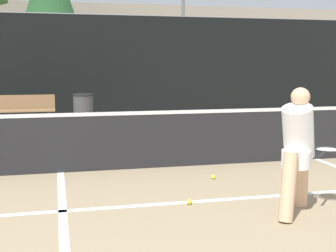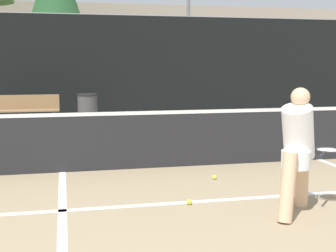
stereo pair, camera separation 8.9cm
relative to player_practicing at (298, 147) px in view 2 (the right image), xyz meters
name	(u,v)px [view 2 (the right image)]	position (x,y,z in m)	size (l,w,h in m)	color
court_service_line	(62,211)	(-2.65, 0.65, -0.77)	(8.25, 0.10, 0.01)	white
court_center_mark	(62,209)	(-2.65, 0.70, -0.77)	(0.10, 3.90, 0.01)	white
net	(61,141)	(-2.65, 2.65, -0.26)	(11.09, 0.09, 1.07)	slate
fence_back	(61,67)	(-2.65, 9.71, 0.81)	(24.00, 0.06, 3.19)	black
player_practicing	(298,147)	(0.00, 0.00, 0.00)	(1.14, 0.83, 1.46)	#DBAD84
tennis_ball_scattered_0	(189,202)	(-1.13, 0.55, -0.74)	(0.07, 0.07, 0.07)	#D1E033
tennis_ball_scattered_3	(214,177)	(-0.43, 1.69, -0.74)	(0.07, 0.07, 0.07)	#D1E033
courtside_bench	(26,109)	(-3.60, 8.39, -0.30)	(1.76, 0.39, 0.86)	olive
trash_bin	(88,110)	(-1.96, 8.23, -0.33)	(0.57, 0.57, 0.88)	#3F3F42
building_far	(61,49)	(-2.65, 23.63, 1.77)	(36.00, 2.40, 5.08)	gray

